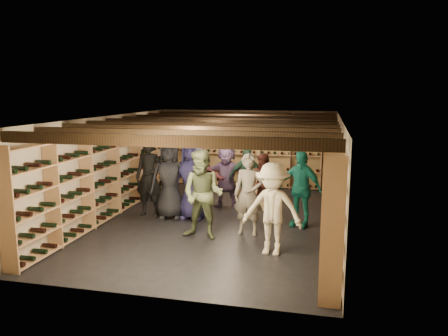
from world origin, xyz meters
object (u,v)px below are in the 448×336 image
Objects in this scene: person_3 at (272,209)px; person_4 at (300,189)px; crate_loose at (244,198)px; person_5 at (199,178)px; person_0 at (169,180)px; person_2 at (203,195)px; person_7 at (249,194)px; person_8 at (264,183)px; crate_stack_left at (245,193)px; person_6 at (192,179)px; person_10 at (246,178)px; person_1 at (149,177)px; crate_stack_right at (260,195)px; person_11 at (226,175)px.

person_4 reaches higher than person_3.
person_5 is (-1.00, -1.00, 0.71)m from crate_loose.
person_0 reaches higher than person_2.
person_7 is 1.83m from person_8.
person_6 is at bearing -116.24° from crate_stack_left.
person_10 is at bearing 24.88° from person_0.
crate_loose is at bearing 141.09° from person_8.
person_0 reaches higher than person_8.
crate_stack_left is 0.30× the size of person_1.
crate_loose is 0.29× the size of person_7.
person_8 is (1.56, 0.98, -0.21)m from person_6.
person_4 is at bearing -64.66° from person_10.
crate_stack_left is 2.82m from person_1.
person_10 is (1.07, 1.23, -0.15)m from person_6.
crate_stack_right is 2.20m from person_7.
person_6 is at bearing -74.97° from person_5.
crate_stack_right is 1.01m from person_11.
crate_stack_left is at bearing 44.67° from person_1.
person_5 is (-0.72, 2.20, -0.12)m from person_2.
crate_stack_right reaches higher than crate_stack_left.
person_5 reaches higher than crate_stack_left.
person_8 is (2.65, 0.97, -0.21)m from person_1.
crate_loose is 0.99m from person_10.
person_0 is 2.36m from person_8.
person_0 is 1.08× the size of person_4.
person_3 is at bearing -95.08° from person_10.
person_4 is (3.60, -0.04, -0.09)m from person_1.
person_3 is 3.26m from person_10.
person_7 is (0.86, 0.46, -0.06)m from person_2.
person_3 is at bearing -72.35° from crate_stack_left.
person_11 is (0.62, 0.41, 0.03)m from person_5.
person_6 is at bearing -157.47° from person_4.
person_5 is 0.93× the size of person_7.
person_4 is at bearing -10.36° from person_5.
person_4 is 1.17× the size of person_8.
person_2 reaches higher than person_5.
person_8 is at bearing 12.12° from person_5.
person_8 is at bearing -53.89° from crate_stack_left.
person_1 reaches higher than person_3.
crate_stack_right is 2.46m from person_0.
person_8 is at bearing 74.37° from person_2.
person_5 is at bearing -176.35° from person_4.
person_1 is 2.07m from person_11.
person_2 is 1.44m from person_6.
person_11 is (-0.10, 2.60, -0.10)m from person_2.
person_5 reaches higher than crate_stack_right.
person_4 is (1.09, -1.32, 0.52)m from crate_stack_right.
person_0 is at bearing -6.30° from person_1.
crate_loose is at bearing 120.24° from crate_stack_left.
person_10 reaches higher than crate_loose.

